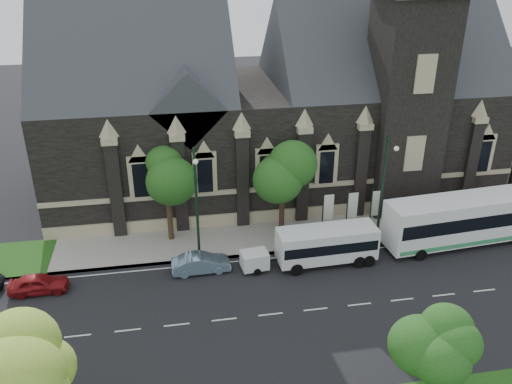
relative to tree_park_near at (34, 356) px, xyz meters
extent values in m
plane|color=black|center=(11.77, 8.77, -6.42)|extent=(160.00, 160.00, 0.00)
cube|color=gray|center=(11.77, 18.27, -6.34)|extent=(80.00, 5.00, 0.15)
cube|color=black|center=(15.77, 28.27, -1.42)|extent=(40.00, 15.00, 10.00)
cube|color=#2A2D31|center=(3.77, 28.27, 3.58)|extent=(16.00, 15.00, 15.00)
cube|color=#2A2D31|center=(25.77, 28.27, 3.58)|extent=(20.00, 15.00, 15.00)
cube|color=#2A2D31|center=(7.77, 23.77, 3.58)|extent=(6.00, 6.00, 6.00)
cube|color=black|center=(25.77, 22.27, 2.58)|extent=(5.50, 5.50, 18.00)
cube|color=tan|center=(15.77, 20.73, -3.22)|extent=(40.00, 0.22, 0.40)
cube|color=tan|center=(15.77, 20.73, -5.82)|extent=(40.00, 0.25, 1.20)
cube|color=black|center=(13.77, 20.59, -1.62)|extent=(1.20, 0.12, 2.80)
sphere|color=#6FA531|center=(-0.23, -0.23, -0.20)|extent=(4.16, 4.16, 4.16)
sphere|color=#6FA531|center=(0.55, 0.55, 0.58)|extent=(3.12, 3.12, 3.12)
sphere|color=#194A17|center=(17.77, -0.73, -1.94)|extent=(3.20, 3.20, 3.20)
sphere|color=#194A17|center=(18.37, -0.13, -1.34)|extent=(2.40, 2.40, 2.40)
cylinder|color=black|center=(14.77, 19.27, -4.44)|extent=(0.44, 0.44, 3.96)
sphere|color=#194A17|center=(14.77, 19.27, -0.78)|extent=(3.84, 3.84, 3.84)
sphere|color=#194A17|center=(15.49, 19.99, -0.06)|extent=(2.88, 2.88, 2.88)
cylinder|color=black|center=(5.77, 19.27, -4.44)|extent=(0.44, 0.44, 3.96)
sphere|color=#194A17|center=(5.77, 19.27, -0.85)|extent=(3.68, 3.68, 3.68)
sphere|color=#194A17|center=(6.46, 19.96, -0.16)|extent=(2.76, 2.76, 2.76)
cylinder|color=black|center=(21.77, 16.07, -1.92)|extent=(0.20, 0.20, 9.00)
cylinder|color=black|center=(21.77, 15.27, 2.28)|extent=(0.10, 1.60, 0.10)
sphere|color=silver|center=(21.77, 14.47, 2.18)|extent=(0.36, 0.36, 0.36)
cylinder|color=black|center=(7.77, 16.07, -1.92)|extent=(0.20, 0.20, 9.00)
cylinder|color=black|center=(7.77, 15.27, 2.28)|extent=(0.10, 1.60, 0.10)
sphere|color=silver|center=(7.77, 14.47, 2.18)|extent=(0.36, 0.36, 0.36)
cylinder|color=black|center=(17.77, 17.77, -4.42)|extent=(0.10, 0.10, 4.00)
cube|color=white|center=(18.22, 17.77, -3.82)|extent=(0.80, 0.04, 2.20)
cylinder|color=black|center=(19.77, 17.77, -4.42)|extent=(0.10, 0.10, 4.00)
cube|color=white|center=(20.22, 17.77, -3.82)|extent=(0.80, 0.04, 2.20)
cylinder|color=black|center=(21.77, 17.77, -4.42)|extent=(0.10, 0.10, 4.00)
cube|color=white|center=(22.22, 17.77, -3.82)|extent=(0.80, 0.04, 2.20)
cube|color=white|center=(28.72, 14.92, -4.21)|extent=(13.76, 3.96, 3.51)
cube|color=black|center=(28.72, 14.92, -3.96)|extent=(13.22, 3.95, 1.11)
cube|color=#37975B|center=(28.72, 14.92, -5.67)|extent=(13.22, 3.94, 0.35)
cylinder|color=black|center=(24.11, 13.11, -5.97)|extent=(0.92, 0.35, 0.90)
cylinder|color=black|center=(23.87, 15.93, -5.97)|extent=(0.92, 0.35, 0.90)
cylinder|color=black|center=(32.66, 16.67, -5.97)|extent=(0.92, 0.35, 0.90)
cylinder|color=black|center=(34.01, 16.79, -5.97)|extent=(0.92, 0.35, 0.90)
cube|color=white|center=(17.01, 14.04, -4.78)|extent=(7.39, 2.55, 2.37)
cube|color=black|center=(17.01, 14.04, -4.67)|extent=(7.10, 2.58, 0.79)
cylinder|color=black|center=(14.49, 12.80, -5.97)|extent=(0.91, 0.31, 0.90)
cylinder|color=black|center=(14.41, 15.10, -5.97)|extent=(0.91, 0.31, 0.90)
cylinder|color=black|center=(19.24, 12.97, -5.97)|extent=(0.91, 0.31, 0.90)
cylinder|color=black|center=(19.17, 15.26, -5.97)|extent=(0.91, 0.31, 0.90)
cylinder|color=black|center=(19.98, 12.99, -5.97)|extent=(0.91, 0.31, 0.90)
cylinder|color=black|center=(19.90, 15.29, -5.97)|extent=(0.91, 0.31, 0.90)
cube|color=silver|center=(11.62, 13.96, -5.56)|extent=(2.05, 1.63, 1.24)
cylinder|color=black|center=(11.70, 13.26, -6.15)|extent=(0.55, 0.25, 0.53)
cylinder|color=black|center=(11.54, 14.67, -6.15)|extent=(0.55, 0.25, 0.53)
cylinder|color=black|center=(12.85, 14.10, -5.89)|extent=(1.14, 0.21, 0.08)
imported|color=#7491A8|center=(7.77, 14.42, -5.72)|extent=(4.27, 1.62, 1.39)
imported|color=maroon|center=(-3.32, 13.85, -5.75)|extent=(3.95, 1.62, 1.34)
camera|label=1|loc=(6.15, -18.18, 15.66)|focal=37.47mm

